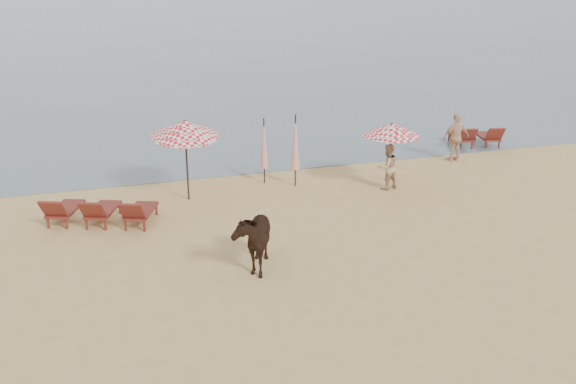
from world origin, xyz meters
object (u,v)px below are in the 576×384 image
beachgoer_right_b (456,137)px  lounger_cluster_right (476,136)px  beachgoer_right_a (387,167)px  umbrella_open_left_b (185,129)px  umbrella_closed_right (295,142)px  umbrella_open_right (392,129)px  cow (252,237)px  umbrella_closed_left (264,144)px  lounger_cluster_left (100,210)px

beachgoer_right_b → lounger_cluster_right: bearing=-141.0°
beachgoer_right_a → umbrella_open_left_b: bearing=-22.0°
umbrella_open_left_b → umbrella_closed_right: size_ratio=1.09×
umbrella_open_right → beachgoer_right_b: (3.69, 2.14, -1.10)m
cow → umbrella_open_left_b: bearing=116.6°
lounger_cluster_right → umbrella_closed_left: size_ratio=0.93×
umbrella_open_right → beachgoer_right_a: size_ratio=1.48×
beachgoer_right_a → umbrella_closed_right: bearing=-36.4°
umbrella_closed_left → beachgoer_right_a: 4.07m
beachgoer_right_a → beachgoer_right_b: size_ratio=0.84×
beachgoer_right_a → beachgoer_right_b: 4.29m
umbrella_closed_left → beachgoer_right_b: 7.41m
umbrella_closed_right → beachgoer_right_a: size_ratio=1.61×
umbrella_open_left_b → cow: umbrella_open_left_b is taller
lounger_cluster_right → umbrella_open_right: size_ratio=0.93×
lounger_cluster_left → lounger_cluster_right: 15.03m
lounger_cluster_right → umbrella_closed_left: umbrella_closed_left is taller
beachgoer_right_a → beachgoer_right_b: bearing=-164.7°
lounger_cluster_right → beachgoer_right_b: beachgoer_right_b is taller
umbrella_open_right → lounger_cluster_right: bearing=54.3°
cow → beachgoer_right_a: size_ratio=1.24×
umbrella_closed_left → beachgoer_right_b: umbrella_closed_left is taller
beachgoer_right_a → umbrella_closed_left: bearing=-39.0°
umbrella_closed_right → umbrella_closed_left: bearing=147.7°
umbrella_closed_left → lounger_cluster_right: bearing=11.0°
lounger_cluster_left → umbrella_open_right: (9.03, 0.34, 1.56)m
umbrella_open_left_b → umbrella_open_right: umbrella_open_left_b is taller
lounger_cluster_left → umbrella_open_left_b: size_ratio=1.24×
lounger_cluster_right → umbrella_closed_left: bearing=-156.5°
cow → beachgoer_right_b: (9.28, 6.29, 0.11)m
umbrella_closed_left → beachgoer_right_a: bearing=-25.1°
umbrella_closed_left → beachgoer_right_b: bearing=3.0°
lounger_cluster_left → cow: bearing=-26.5°
cow → lounger_cluster_left: bearing=150.1°
lounger_cluster_left → beachgoer_right_b: (12.72, 2.47, 0.45)m
lounger_cluster_left → umbrella_closed_right: umbrella_closed_right is taller
lounger_cluster_left → lounger_cluster_right: size_ratio=1.59×
umbrella_open_right → beachgoer_right_b: 4.41m
lounger_cluster_left → lounger_cluster_right: (14.52, 3.89, -0.00)m
umbrella_closed_right → cow: size_ratio=1.30×
lounger_cluster_left → lounger_cluster_right: lounger_cluster_left is taller
umbrella_open_right → umbrella_closed_right: size_ratio=0.92×
umbrella_closed_left → cow: umbrella_closed_left is taller
cow → umbrella_closed_right: bearing=80.4°
umbrella_open_left_b → beachgoer_right_a: bearing=-8.1°
lounger_cluster_left → umbrella_closed_left: bearing=42.8°
lounger_cluster_left → umbrella_closed_right: (6.23, 1.53, 1.04)m
umbrella_closed_right → umbrella_open_right: bearing=-23.0°
lounger_cluster_right → cow: bearing=-132.7°
beachgoer_right_b → lounger_cluster_left: bearing=11.8°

